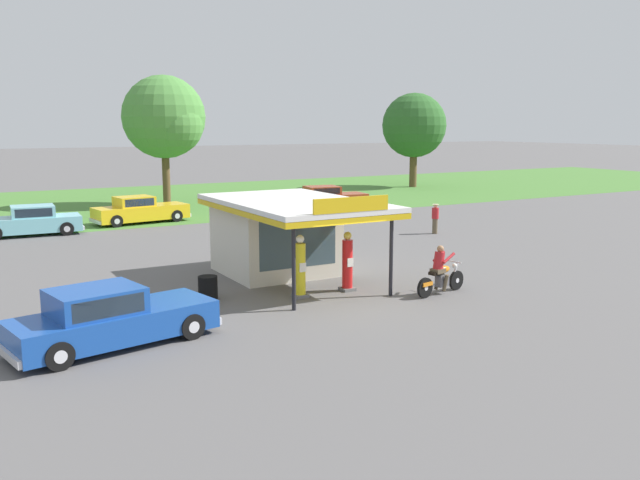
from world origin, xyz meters
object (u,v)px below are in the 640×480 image
object	(u,v)px
bystander_standing_back_lot	(435,218)
parked_car_back_row_far_left	(140,211)
motorcycle_with_rider	(440,274)
featured_classic_sedan	(111,319)
gas_pump_offside	(347,264)
gas_pump_nearside	(300,269)
parked_car_back_row_centre_right	(325,198)
parked_car_back_row_centre	(31,222)
spare_tire_stack	(208,288)

from	to	relation	value
bystander_standing_back_lot	parked_car_back_row_far_left	bearing A→B (deg)	137.18
motorcycle_with_rider	featured_classic_sedan	size ratio (longest dim) A/B	0.41
featured_classic_sedan	parked_car_back_row_far_left	xyz separation A→B (m)	(6.02, 20.36, -0.00)
gas_pump_offside	gas_pump_nearside	bearing A→B (deg)	180.00
parked_car_back_row_centre_right	parked_car_back_row_far_left	bearing A→B (deg)	-177.50
motorcycle_with_rider	parked_car_back_row_far_left	bearing A→B (deg)	101.71
gas_pump_nearside	parked_car_back_row_centre_right	world-z (taller)	gas_pump_nearside
gas_pump_nearside	motorcycle_with_rider	distance (m)	4.47
bystander_standing_back_lot	motorcycle_with_rider	bearing A→B (deg)	-128.43
featured_classic_sedan	parked_car_back_row_centre	xyz separation A→B (m)	(0.29, 18.82, -0.01)
featured_classic_sedan	parked_car_back_row_centre_right	size ratio (longest dim) A/B	0.92
gas_pump_offside	featured_classic_sedan	bearing A→B (deg)	-166.90
parked_car_back_row_centre	bystander_standing_back_lot	world-z (taller)	bystander_standing_back_lot
gas_pump_nearside	parked_car_back_row_far_left	size ratio (longest dim) A/B	0.37
gas_pump_nearside	spare_tire_stack	distance (m)	2.91
motorcycle_with_rider	parked_car_back_row_far_left	xyz separation A→B (m)	(-4.22, 20.35, 0.02)
motorcycle_with_rider	featured_classic_sedan	bearing A→B (deg)	-179.98
gas_pump_nearside	bystander_standing_back_lot	bearing A→B (deg)	33.42
featured_classic_sedan	bystander_standing_back_lot	bearing A→B (deg)	28.10
motorcycle_with_rider	parked_car_back_row_far_left	distance (m)	20.79
gas_pump_nearside	spare_tire_stack	world-z (taller)	gas_pump_nearside
featured_classic_sedan	parked_car_back_row_centre	world-z (taller)	featured_classic_sedan
parked_car_back_row_far_left	parked_car_back_row_centre_right	world-z (taller)	parked_car_back_row_far_left
spare_tire_stack	parked_car_back_row_centre	bearing A→B (deg)	101.83
parked_car_back_row_centre	motorcycle_with_rider	bearing A→B (deg)	-62.13
parked_car_back_row_far_left	bystander_standing_back_lot	world-z (taller)	bystander_standing_back_lot
motorcycle_with_rider	gas_pump_nearside	bearing A→B (deg)	155.69
gas_pump_offside	motorcycle_with_rider	world-z (taller)	gas_pump_offside
gas_pump_offside	bystander_standing_back_lot	size ratio (longest dim) A/B	1.30
gas_pump_nearside	parked_car_back_row_centre	bearing A→B (deg)	109.12
parked_car_back_row_centre	bystander_standing_back_lot	bearing A→B (deg)	-28.12
gas_pump_offside	motorcycle_with_rider	xyz separation A→B (m)	(2.34, -1.84, -0.23)
parked_car_back_row_far_left	bystander_standing_back_lot	xyz separation A→B (m)	(11.74, -10.88, 0.11)
parked_car_back_row_centre_right	motorcycle_with_rider	bearing A→B (deg)	-110.44
bystander_standing_back_lot	gas_pump_nearside	bearing A→B (deg)	-146.58
parked_car_back_row_far_left	parked_car_back_row_centre	bearing A→B (deg)	-164.94
gas_pump_offside	parked_car_back_row_centre	size ratio (longest dim) A/B	0.39
parked_car_back_row_centre	parked_car_back_row_far_left	bearing A→B (deg)	15.06
motorcycle_with_rider	spare_tire_stack	xyz separation A→B (m)	(-6.65, 3.06, -0.29)
gas_pump_offside	parked_car_back_row_centre_right	world-z (taller)	gas_pump_offside
gas_pump_offside	spare_tire_stack	bearing A→B (deg)	164.20
gas_pump_nearside	featured_classic_sedan	size ratio (longest dim) A/B	0.37
featured_classic_sedan	bystander_standing_back_lot	distance (m)	20.13
parked_car_back_row_centre_right	spare_tire_stack	world-z (taller)	parked_car_back_row_centre_right
spare_tire_stack	motorcycle_with_rider	bearing A→B (deg)	-24.69
motorcycle_with_rider	parked_car_back_row_centre	distance (m)	21.28
gas_pump_nearside	gas_pump_offside	distance (m)	1.73
motorcycle_with_rider	parked_car_back_row_centre_right	world-z (taller)	motorcycle_with_rider
parked_car_back_row_far_left	spare_tire_stack	world-z (taller)	parked_car_back_row_far_left
gas_pump_offside	spare_tire_stack	xyz separation A→B (m)	(-4.31, 1.22, -0.52)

